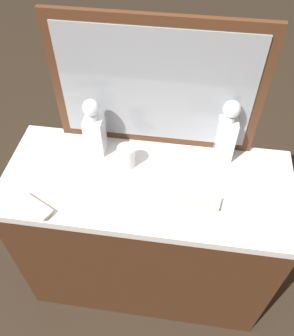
{
  "coord_description": "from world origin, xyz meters",
  "views": [
    {
      "loc": [
        0.14,
        -0.94,
        2.03
      ],
      "look_at": [
        0.0,
        0.0,
        0.96
      ],
      "focal_mm": 37.91,
      "sensor_mm": 36.0,
      "label": 1
    }
  ],
  "objects_px": {
    "crystal_tumbler_right": "(126,157)",
    "silver_brush_left": "(35,207)",
    "crystal_decanter_left": "(226,136)",
    "silver_brush_far_left": "(200,200)",
    "crystal_decanter_front": "(95,132)"
  },
  "relations": [
    {
      "from": "crystal_tumbler_right",
      "to": "silver_brush_left",
      "type": "height_order",
      "value": "crystal_tumbler_right"
    },
    {
      "from": "crystal_decanter_left",
      "to": "crystal_decanter_front",
      "type": "height_order",
      "value": "crystal_decanter_left"
    },
    {
      "from": "silver_brush_far_left",
      "to": "crystal_decanter_left",
      "type": "bearing_deg",
      "value": 72.71
    },
    {
      "from": "crystal_decanter_left",
      "to": "crystal_decanter_front",
      "type": "distance_m",
      "value": 0.56
    },
    {
      "from": "crystal_tumbler_right",
      "to": "silver_brush_far_left",
      "type": "relative_size",
      "value": 0.61
    },
    {
      "from": "crystal_decanter_left",
      "to": "silver_brush_left",
      "type": "xyz_separation_m",
      "value": [
        -0.72,
        -0.4,
        -0.11
      ]
    },
    {
      "from": "silver_brush_left",
      "to": "silver_brush_far_left",
      "type": "bearing_deg",
      "value": 11.19
    },
    {
      "from": "crystal_decanter_left",
      "to": "silver_brush_far_left",
      "type": "xyz_separation_m",
      "value": [
        -0.08,
        -0.27,
        -0.11
      ]
    },
    {
      "from": "crystal_decanter_left",
      "to": "silver_brush_far_left",
      "type": "bearing_deg",
      "value": -107.29
    },
    {
      "from": "crystal_tumbler_right",
      "to": "silver_brush_left",
      "type": "distance_m",
      "value": 0.42
    },
    {
      "from": "crystal_decanter_front",
      "to": "crystal_tumbler_right",
      "type": "distance_m",
      "value": 0.17
    },
    {
      "from": "crystal_decanter_left",
      "to": "crystal_tumbler_right",
      "type": "relative_size",
      "value": 2.95
    },
    {
      "from": "crystal_decanter_left",
      "to": "crystal_tumbler_right",
      "type": "bearing_deg",
      "value": -164.43
    },
    {
      "from": "silver_brush_far_left",
      "to": "silver_brush_left",
      "type": "height_order",
      "value": "same"
    },
    {
      "from": "silver_brush_left",
      "to": "crystal_decanter_left",
      "type": "bearing_deg",
      "value": 28.76
    }
  ]
}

